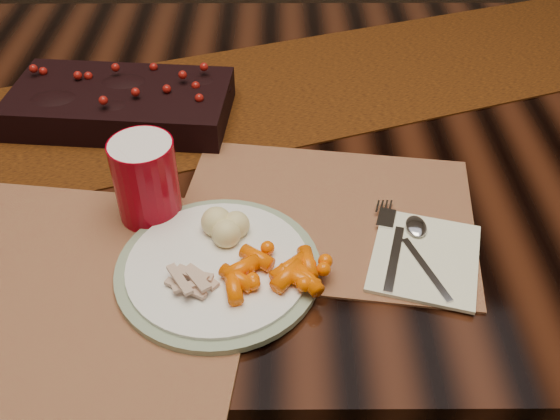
{
  "coord_description": "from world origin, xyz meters",
  "views": [
    {
      "loc": [
        0.01,
        -0.84,
        1.32
      ],
      "look_at": [
        0.02,
        -0.25,
        0.8
      ],
      "focal_mm": 40.0,
      "sensor_mm": 36.0,
      "label": 1
    }
  ],
  "objects_px": {
    "placemat_main": "(325,215)",
    "red_cup": "(146,180)",
    "baby_carrots": "(270,274)",
    "dinner_plate": "(218,267)",
    "napkin": "(425,258)",
    "centerpiece": "(120,99)",
    "dining_table": "(271,286)",
    "mashed_potatoes": "(231,226)",
    "turkey_shreds": "(194,281)"
  },
  "relations": [
    {
      "from": "napkin",
      "to": "dining_table",
      "type": "bearing_deg",
      "value": 140.25
    },
    {
      "from": "turkey_shreds",
      "to": "red_cup",
      "type": "bearing_deg",
      "value": 117.02
    },
    {
      "from": "dining_table",
      "to": "baby_carrots",
      "type": "relative_size",
      "value": 16.2
    },
    {
      "from": "dinner_plate",
      "to": "red_cup",
      "type": "height_order",
      "value": "red_cup"
    },
    {
      "from": "dinner_plate",
      "to": "napkin",
      "type": "xyz_separation_m",
      "value": [
        0.26,
        0.02,
        -0.0
      ]
    },
    {
      "from": "dining_table",
      "to": "red_cup",
      "type": "bearing_deg",
      "value": -127.65
    },
    {
      "from": "placemat_main",
      "to": "baby_carrots",
      "type": "xyz_separation_m",
      "value": [
        -0.07,
        -0.13,
        0.03
      ]
    },
    {
      "from": "baby_carrots",
      "to": "napkin",
      "type": "height_order",
      "value": "baby_carrots"
    },
    {
      "from": "dining_table",
      "to": "dinner_plate",
      "type": "distance_m",
      "value": 0.5
    },
    {
      "from": "mashed_potatoes",
      "to": "placemat_main",
      "type": "bearing_deg",
      "value": 26.79
    },
    {
      "from": "centerpiece",
      "to": "baby_carrots",
      "type": "height_order",
      "value": "centerpiece"
    },
    {
      "from": "baby_carrots",
      "to": "centerpiece",
      "type": "bearing_deg",
      "value": 123.0
    },
    {
      "from": "baby_carrots",
      "to": "napkin",
      "type": "xyz_separation_m",
      "value": [
        0.19,
        0.05,
        -0.02
      ]
    },
    {
      "from": "mashed_potatoes",
      "to": "napkin",
      "type": "relative_size",
      "value": 0.48
    },
    {
      "from": "baby_carrots",
      "to": "mashed_potatoes",
      "type": "height_order",
      "value": "mashed_potatoes"
    },
    {
      "from": "centerpiece",
      "to": "napkin",
      "type": "relative_size",
      "value": 2.31
    },
    {
      "from": "placemat_main",
      "to": "centerpiece",
      "type": "bearing_deg",
      "value": 150.79
    },
    {
      "from": "dinner_plate",
      "to": "red_cup",
      "type": "xyz_separation_m",
      "value": [
        -0.1,
        0.11,
        0.05
      ]
    },
    {
      "from": "baby_carrots",
      "to": "turkey_shreds",
      "type": "relative_size",
      "value": 1.79
    },
    {
      "from": "placemat_main",
      "to": "mashed_potatoes",
      "type": "distance_m",
      "value": 0.14
    },
    {
      "from": "centerpiece",
      "to": "baby_carrots",
      "type": "distance_m",
      "value": 0.45
    },
    {
      "from": "red_cup",
      "to": "placemat_main",
      "type": "bearing_deg",
      "value": -0.59
    },
    {
      "from": "dining_table",
      "to": "baby_carrots",
      "type": "height_order",
      "value": "baby_carrots"
    },
    {
      "from": "placemat_main",
      "to": "napkin",
      "type": "height_order",
      "value": "napkin"
    },
    {
      "from": "placemat_main",
      "to": "dinner_plate",
      "type": "relative_size",
      "value": 1.58
    },
    {
      "from": "napkin",
      "to": "turkey_shreds",
      "type": "bearing_deg",
      "value": -152.87
    },
    {
      "from": "turkey_shreds",
      "to": "red_cup",
      "type": "height_order",
      "value": "red_cup"
    },
    {
      "from": "baby_carrots",
      "to": "turkey_shreds",
      "type": "bearing_deg",
      "value": -175.19
    },
    {
      "from": "placemat_main",
      "to": "napkin",
      "type": "relative_size",
      "value": 2.64
    },
    {
      "from": "dining_table",
      "to": "centerpiece",
      "type": "relative_size",
      "value": 5.19
    },
    {
      "from": "centerpiece",
      "to": "baby_carrots",
      "type": "bearing_deg",
      "value": -57.0
    },
    {
      "from": "napkin",
      "to": "dinner_plate",
      "type": "bearing_deg",
      "value": -159.55
    },
    {
      "from": "turkey_shreds",
      "to": "red_cup",
      "type": "xyz_separation_m",
      "value": [
        -0.07,
        0.14,
        0.04
      ]
    },
    {
      "from": "centerpiece",
      "to": "mashed_potatoes",
      "type": "bearing_deg",
      "value": -57.37
    },
    {
      "from": "napkin",
      "to": "centerpiece",
      "type": "bearing_deg",
      "value": 159.23
    },
    {
      "from": "placemat_main",
      "to": "red_cup",
      "type": "relative_size",
      "value": 3.45
    },
    {
      "from": "dinner_plate",
      "to": "dining_table",
      "type": "bearing_deg",
      "value": 79.25
    },
    {
      "from": "placemat_main",
      "to": "red_cup",
      "type": "height_order",
      "value": "red_cup"
    },
    {
      "from": "dining_table",
      "to": "centerpiece",
      "type": "bearing_deg",
      "value": 171.45
    },
    {
      "from": "dining_table",
      "to": "turkey_shreds",
      "type": "distance_m",
      "value": 0.54
    },
    {
      "from": "dining_table",
      "to": "turkey_shreds",
      "type": "xyz_separation_m",
      "value": [
        -0.08,
        -0.35,
        0.4
      ]
    },
    {
      "from": "centerpiece",
      "to": "red_cup",
      "type": "bearing_deg",
      "value": -71.04
    },
    {
      "from": "centerpiece",
      "to": "dinner_plate",
      "type": "bearing_deg",
      "value": -62.59
    },
    {
      "from": "baby_carrots",
      "to": "dining_table",
      "type": "bearing_deg",
      "value": 90.76
    },
    {
      "from": "centerpiece",
      "to": "placemat_main",
      "type": "height_order",
      "value": "centerpiece"
    },
    {
      "from": "mashed_potatoes",
      "to": "turkey_shreds",
      "type": "distance_m",
      "value": 0.09
    },
    {
      "from": "dining_table",
      "to": "centerpiece",
      "type": "xyz_separation_m",
      "value": [
        -0.24,
        0.04,
        0.41
      ]
    },
    {
      "from": "turkey_shreds",
      "to": "centerpiece",
      "type": "bearing_deg",
      "value": 112.09
    },
    {
      "from": "red_cup",
      "to": "baby_carrots",
      "type": "bearing_deg",
      "value": -40.07
    },
    {
      "from": "mashed_potatoes",
      "to": "turkey_shreds",
      "type": "relative_size",
      "value": 1.17
    }
  ]
}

